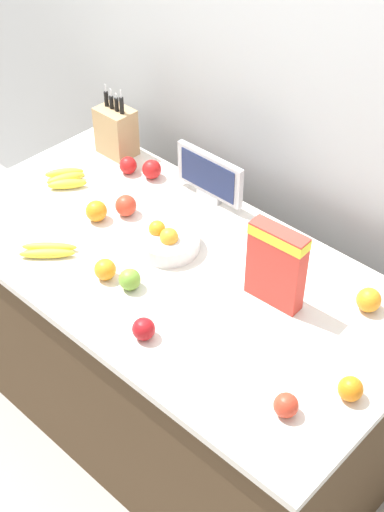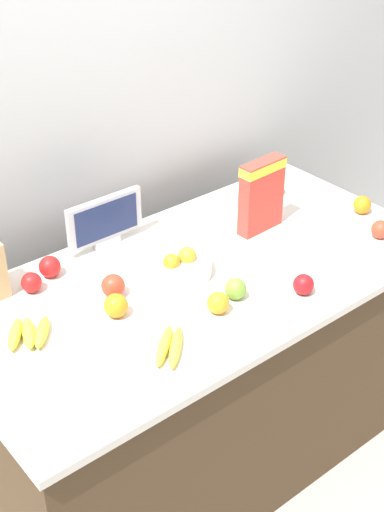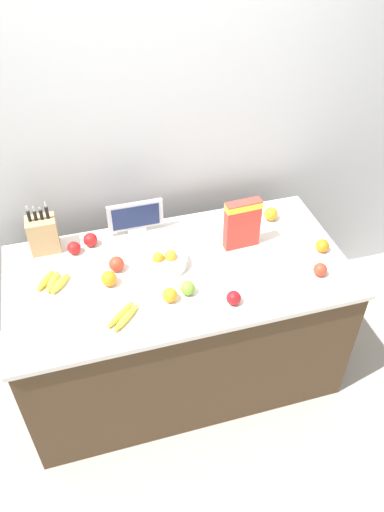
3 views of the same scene
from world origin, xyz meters
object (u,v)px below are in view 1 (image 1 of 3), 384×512
Objects in this scene: fruit_bowl at (167,240)px; apple_near_bananas at (144,329)px; orange_by_cereal at (351,389)px; small_monitor at (209,176)px; orange_front_right at (105,269)px; apple_leftmost at (130,279)px; apple_by_knife_block at (286,405)px; apple_middle at (152,169)px; cereal_box at (276,263)px; apple_front at (126,205)px; apple_rear at (128,165)px; orange_front_left at (369,300)px; orange_front_center at (96,211)px; banana_bunch_left at (48,250)px; knife_block at (116,131)px; banana_bunch_right at (66,178)px.

fruit_bowl is 3.15× the size of apple_near_bananas.
apple_near_bananas is 0.65m from orange_by_cereal.
orange_by_cereal is (0.95, -0.45, -0.07)m from small_monitor.
small_monitor is 4.19× the size of orange_front_right.
orange_front_right is (-0.10, -0.02, 0.00)m from apple_leftmost.
apple_middle is (-1.12, 0.57, 0.00)m from apple_by_knife_block.
fruit_bowl is 3.20× the size of apple_by_knife_block.
apple_front is at bearing 178.20° from cereal_box.
apple_rear is (-1.21, 0.53, -0.00)m from apple_by_knife_block.
apple_rear is at bearing 164.81° from orange_by_cereal.
apple_leftmost is at bearing -144.29° from orange_front_left.
orange_front_center reaches higher than apple_near_bananas.
orange_front_right is 0.91m from orange_by_cereal.
apple_near_bananas is 0.73m from orange_front_left.
banana_bunch_left is at bearing -178.82° from apple_by_knife_block.
apple_front is 0.11m from orange_front_center.
knife_block is 1.52m from orange_by_cereal.
cereal_box reaches higher than orange_front_right.
apple_by_knife_block and apple_rear have the same top height.
apple_by_knife_block reaches higher than banana_bunch_left.
apple_middle is at bearing 177.11° from orange_front_left.
apple_rear is 0.88× the size of orange_front_left.
banana_bunch_right is 1.30m from orange_front_left.
orange_front_right is (-0.80, 0.03, 0.00)m from apple_by_knife_block.
fruit_bowl is 1.21× the size of banana_bunch_left.
apple_by_knife_block is at bearing -12.85° from banana_bunch_right.
apple_front reaches higher than apple_rear.
orange_front_right is (0.24, 0.06, 0.02)m from banana_bunch_left.
small_monitor reaches higher than orange_front_left.
apple_front reaches higher than orange_front_right.
orange_by_cereal is (1.14, 0.19, 0.02)m from banana_bunch_left.
fruit_bowl reaches higher than apple_by_knife_block.
apple_near_bananas is at bearing -23.99° from banana_bunch_right.
banana_bunch_right is at bearing 174.64° from orange_by_cereal.
apple_middle reaches higher than apple_near_bananas.
orange_front_left is at bearing 11.16° from apple_front.
apple_leftmost is (0.05, -0.23, 0.00)m from fruit_bowl.
small_monitor is 3.89× the size of orange_front_center.
banana_bunch_left is at bearing -156.30° from cereal_box.
apple_leftmost is 0.81m from orange_by_cereal.
orange_front_center is (-0.22, -0.39, -0.07)m from small_monitor.
orange_front_center is (0.29, -0.37, -0.07)m from knife_block.
fruit_bowl is at bearing -162.04° from orange_front_left.
orange_front_right is (-0.04, -0.26, 0.00)m from fruit_bowl.
orange_front_left is (1.15, -0.01, 0.00)m from apple_rear.
apple_by_knife_block is 1.06m from apple_front.
orange_front_left is at bearing 28.77° from banana_bunch_left.
fruit_bowl is 3.06× the size of orange_front_right.
apple_middle is at bearing 120.92° from orange_front_right.
apple_front reaches higher than apple_near_bananas.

